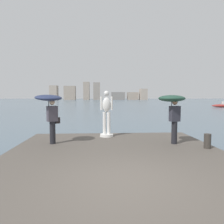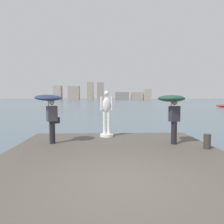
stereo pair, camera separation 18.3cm
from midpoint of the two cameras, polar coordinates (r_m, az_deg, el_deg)
name	(u,v)px [view 1 (the left image)]	position (r m, az deg, el deg)	size (l,w,h in m)	color
ground_plane	(102,107)	(44.58, -2.75, 1.22)	(400.00, 400.00, 0.00)	slate
pier	(119,167)	(6.48, 1.04, -14.27)	(7.35, 9.23, 0.40)	#564F47
statue_white_figure	(107,116)	(9.88, -1.98, -0.97)	(0.61, 0.61, 2.11)	white
onlooker_left	(50,105)	(8.67, -16.74, 1.77)	(1.42, 1.42, 1.95)	black
onlooker_right	(173,105)	(8.61, 15.17, 1.88)	(1.24, 1.24, 1.90)	black
mooring_bollard	(207,141)	(8.41, 23.42, -7.08)	(0.25, 0.25, 0.52)	#38332D
boat_near	(224,105)	(50.92, 27.38, 1.59)	(4.66, 2.34, 1.21)	#9E2D28
distant_skyline	(94,93)	(150.25, -4.90, 4.99)	(67.20, 12.09, 12.10)	#A89989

